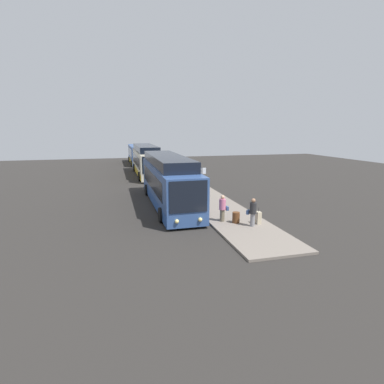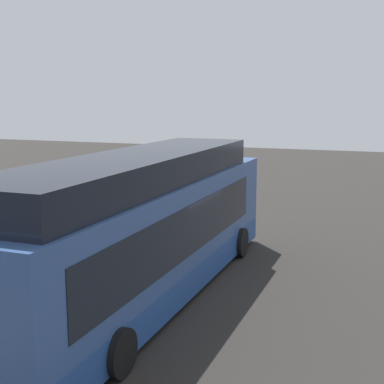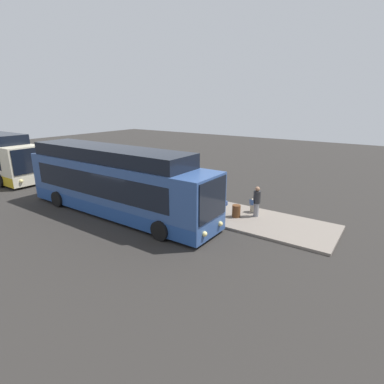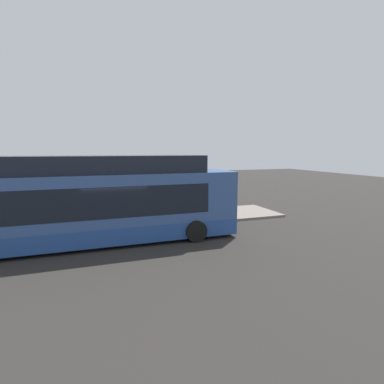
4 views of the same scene
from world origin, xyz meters
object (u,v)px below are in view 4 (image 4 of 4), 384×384
at_px(trash_bin, 197,210).
at_px(passenger_waiting, 193,204).
at_px(passenger_boarding, 142,208).
at_px(sign_post, 45,197).
at_px(bus_lead, 89,205).
at_px(suitcase, 198,205).
at_px(passenger_with_bags, 206,198).

bearing_deg(trash_bin, passenger_waiting, -126.29).
bearing_deg(passenger_waiting, passenger_boarding, -172.73).
bearing_deg(passenger_waiting, trash_bin, 53.44).
bearing_deg(sign_post, passenger_boarding, -15.79).
height_order(bus_lead, passenger_boarding, bus_lead).
relative_size(suitcase, trash_bin, 1.49).
distance_m(passenger_with_bags, suitcase, 0.83).
distance_m(passenger_with_bags, trash_bin, 1.20).
distance_m(passenger_boarding, passenger_with_bags, 4.55).
relative_size(bus_lead, suitcase, 12.86).
bearing_deg(suitcase, passenger_boarding, -149.67).
distance_m(bus_lead, trash_bin, 6.78).
height_order(bus_lead, suitcase, bus_lead).
relative_size(bus_lead, passenger_boarding, 7.66).
relative_size(passenger_boarding, passenger_with_bags, 0.99).
bearing_deg(passenger_boarding, passenger_with_bags, 64.48).
height_order(passenger_waiting, suitcase, passenger_waiting).
bearing_deg(suitcase, trash_bin, -112.19).
bearing_deg(passenger_boarding, sign_post, -153.52).
bearing_deg(passenger_with_bags, passenger_waiting, 92.19).
bearing_deg(sign_post, bus_lead, -58.20).
height_order(bus_lead, sign_post, bus_lead).
distance_m(passenger_waiting, suitcase, 2.19).
height_order(bus_lead, passenger_with_bags, bus_lead).
bearing_deg(bus_lead, passenger_with_bags, 28.45).
xyz_separation_m(passenger_boarding, passenger_with_bags, (4.21, 1.72, 0.02)).
bearing_deg(trash_bin, passenger_boarding, -162.64).
xyz_separation_m(suitcase, sign_post, (-8.46, -0.97, 1.15)).
bearing_deg(bus_lead, trash_bin, 26.84).
bearing_deg(passenger_waiting, sign_post, 172.76).
xyz_separation_m(passenger_waiting, trash_bin, (0.50, 0.68, -0.54)).
height_order(suitcase, sign_post, sign_post).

